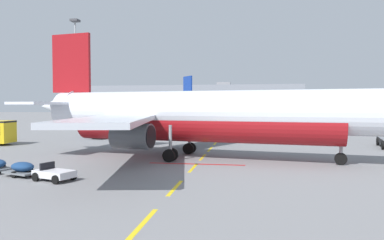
% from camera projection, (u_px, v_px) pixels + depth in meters
% --- Properties ---
extents(apron_paint_markings, '(8.00, 98.77, 0.01)m').
position_uv_depth(apron_paint_markings, '(215.00, 143.00, 45.92)').
color(apron_paint_markings, yellow).
rests_on(apron_paint_markings, ground).
extents(airliner_foreground, '(34.77, 34.20, 12.20)m').
position_uv_depth(airliner_foreground, '(195.00, 115.00, 32.85)').
color(airliner_foreground, silver).
rests_on(airliner_foreground, ground).
extents(airliner_mid_left, '(30.20, 32.53, 12.57)m').
position_uv_depth(airliner_mid_left, '(215.00, 109.00, 81.76)').
color(airliner_mid_left, silver).
rests_on(airliner_mid_left, ground).
extents(ground_power_truck, '(4.82, 7.39, 3.14)m').
position_uv_depth(ground_power_truck, '(111.00, 127.00, 53.98)').
color(ground_power_truck, black).
rests_on(ground_power_truck, ground).
extents(baggage_train, '(8.61, 4.19, 1.14)m').
position_uv_depth(baggage_train, '(23.00, 169.00, 24.43)').
color(baggage_train, silver).
rests_on(baggage_train, ground).
extents(apron_light_mast_near, '(1.80, 1.80, 24.42)m').
position_uv_depth(apron_light_mast_near, '(76.00, 60.00, 81.42)').
color(apron_light_mast_near, slate).
rests_on(apron_light_mast_near, ground).
extents(terminal_satellite, '(97.51, 22.12, 15.43)m').
position_uv_depth(terminal_satellite, '(192.00, 101.00, 165.23)').
color(terminal_satellite, gray).
rests_on(terminal_satellite, ground).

